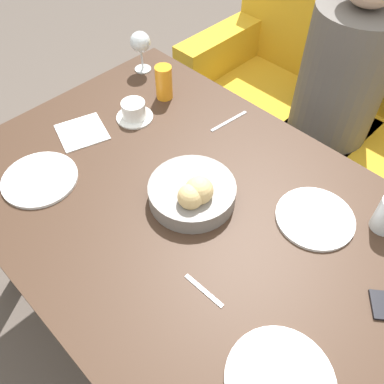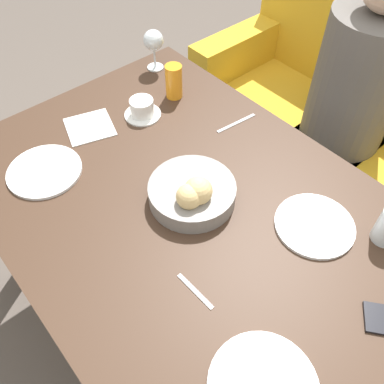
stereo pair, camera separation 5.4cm
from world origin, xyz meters
The scene contains 13 objects.
ground_plane centered at (0.00, 0.00, 0.00)m, with size 10.00×10.00×0.00m, color #564C44.
dining_table centered at (0.00, 0.00, 0.66)m, with size 1.55×0.97×0.74m.
couch centered at (0.03, 1.08, 0.32)m, with size 1.81×0.70×0.88m.
seated_person centered at (-0.13, 0.92, 0.51)m, with size 0.35×0.45×1.20m.
bread_basket centered at (-0.07, 0.01, 0.78)m, with size 0.25×0.25×0.12m.
plate_near_left centered at (-0.45, -0.25, 0.75)m, with size 0.23×0.23×0.01m.
plate_far_center centered at (0.21, 0.21, 0.75)m, with size 0.22×0.22×0.01m.
juice_glass centered at (-0.49, 0.29, 0.81)m, with size 0.06×0.06×0.12m.
wine_glass centered at (-0.68, 0.35, 0.86)m, with size 0.08×0.08×0.16m.
coffee_cup centered at (-0.48, 0.13, 0.77)m, with size 0.13×0.13×0.06m.
knife_silver centered at (-0.23, 0.35, 0.75)m, with size 0.03×0.16×0.00m.
spoon_coffee centered at (0.14, -0.17, 0.75)m, with size 0.12×0.01×0.00m.
napkin centered at (-0.54, -0.04, 0.75)m, with size 0.19×0.19×0.00m.
Camera 2 is at (0.48, -0.47, 1.65)m, focal length 38.00 mm.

